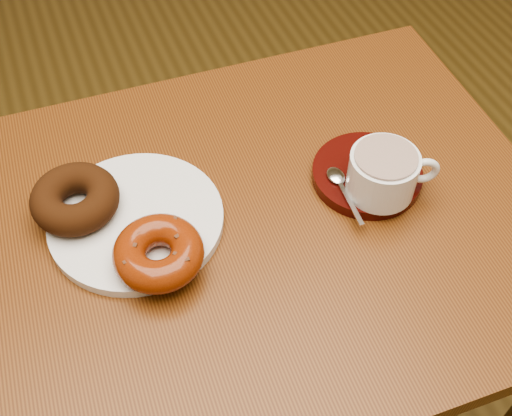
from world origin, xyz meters
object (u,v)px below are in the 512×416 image
object	(u,v)px
cafe_table	(243,275)
coffee_cup	(384,173)
saucer	(367,174)
donut_plate	(136,220)

from	to	relation	value
cafe_table	coffee_cup	size ratio (longest dim) A/B	7.27
saucer	coffee_cup	distance (m)	0.05
donut_plate	coffee_cup	world-z (taller)	coffee_cup
cafe_table	coffee_cup	distance (m)	0.25
saucer	coffee_cup	bearing A→B (deg)	-89.88
cafe_table	donut_plate	bearing A→B (deg)	161.15
cafe_table	coffee_cup	world-z (taller)	coffee_cup
coffee_cup	saucer	bearing A→B (deg)	108.74
donut_plate	coffee_cup	distance (m)	0.32
coffee_cup	donut_plate	bearing A→B (deg)	-174.81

